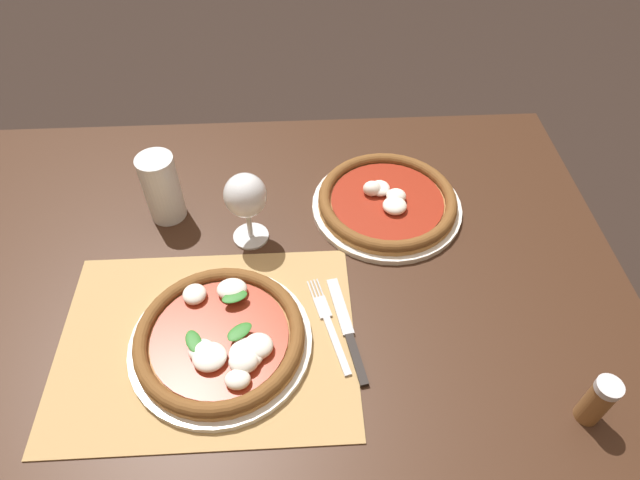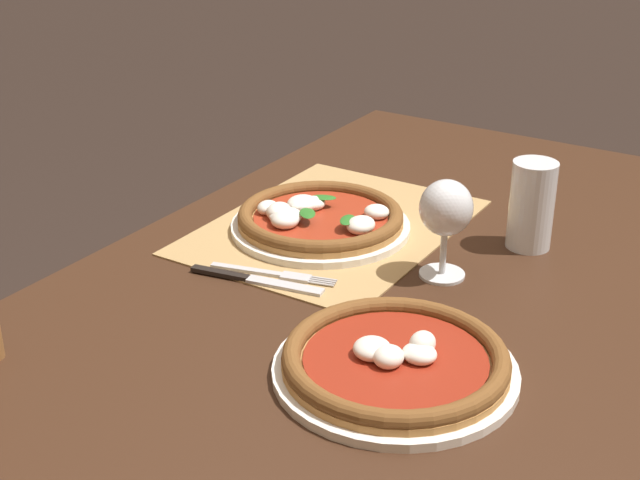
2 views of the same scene
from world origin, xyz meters
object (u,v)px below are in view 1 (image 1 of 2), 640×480
Objects in this scene: pint_glass at (162,189)px; knife at (347,328)px; pizza_far at (387,202)px; wine_glass at (246,198)px; pepper_shaker at (598,401)px; pizza_near at (221,338)px; fork at (329,324)px.

pint_glass is 0.46m from knife.
pint_glass reaches higher than pizza_far.
knife is at bearing -52.84° from wine_glass.
pepper_shaker is at bearing -37.29° from wine_glass.
pizza_near is at bearing -67.52° from pint_glass.
fork is at bearing -116.18° from pizza_far.
pizza_far is 0.31m from knife.
pint_glass reaches higher than pepper_shaker.
pint_glass is at bearing 138.82° from knife.
pepper_shaker reaches higher than knife.
pint_glass is 0.68× the size of knife.
knife is at bearing -19.20° from fork.
wine_glass reaches higher than pizza_far.
pizza_far is 0.52m from pepper_shaker.
pint_glass is at bearing 156.75° from wine_glass.
pizza_near is 0.58m from pepper_shaker.
pint_glass is 1.49× the size of pepper_shaker.
wine_glass is 0.27m from fork.
fork is 0.42m from pepper_shaker.
pizza_near is at bearing -135.53° from pizza_far.
fork is (0.18, 0.03, -0.02)m from pizza_near.
wine_glass is 1.60× the size of pepper_shaker.
knife is at bearing -41.18° from pint_glass.
pizza_near reaches higher than knife.
pizza_far reaches higher than knife.
pint_glass is at bearing 137.20° from fork.
pepper_shaker reaches higher than fork.
pint_glass reaches higher than knife.
fork is 0.92× the size of knife.
fork is at bearing 9.71° from pizza_near.
wine_glass reaches higher than pizza_near.
pizza_far is at bearing 44.47° from pizza_near.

